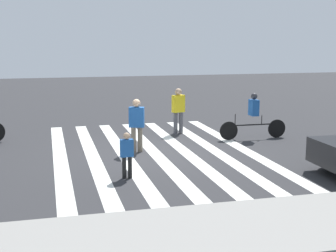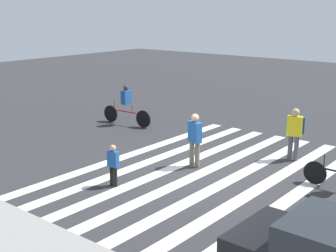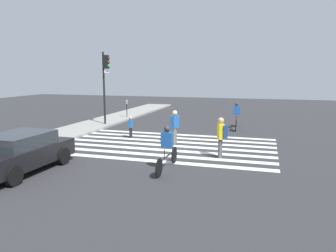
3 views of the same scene
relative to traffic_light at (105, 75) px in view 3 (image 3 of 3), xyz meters
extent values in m
plane|color=#2D2D30|center=(-4.37, -5.40, -3.29)|extent=(60.00, 60.00, 0.00)
cube|color=gray|center=(-4.37, 0.85, -3.22)|extent=(36.00, 2.50, 0.14)
cube|color=silver|center=(-7.17, -5.40, -3.29)|extent=(0.40, 10.00, 0.01)
cube|color=silver|center=(-6.24, -5.40, -3.29)|extent=(0.40, 10.00, 0.01)
cube|color=silver|center=(-5.31, -5.40, -3.29)|extent=(0.40, 10.00, 0.01)
cube|color=silver|center=(-4.37, -5.40, -3.29)|extent=(0.40, 10.00, 0.01)
cube|color=silver|center=(-3.44, -5.40, -3.29)|extent=(0.40, 10.00, 0.01)
cube|color=silver|center=(-2.51, -5.40, -3.29)|extent=(0.40, 10.00, 0.01)
cube|color=silver|center=(-1.58, -5.40, -3.29)|extent=(0.40, 10.00, 0.01)
cylinder|color=black|center=(0.00, 0.13, -0.94)|extent=(0.12, 0.12, 4.71)
cube|color=black|center=(0.00, -0.08, 0.79)|extent=(0.32, 0.26, 0.84)
cube|color=silver|center=(0.00, -0.08, 0.19)|extent=(0.60, 0.02, 0.16)
sphere|color=#590F0F|center=(0.00, -0.24, 1.02)|extent=(0.15, 0.15, 0.15)
sphere|color=#59470F|center=(0.00, -0.24, 0.79)|extent=(0.15, 0.15, 0.15)
sphere|color=#26D83F|center=(0.00, -0.24, 0.56)|extent=(0.15, 0.15, 0.15)
cylinder|color=black|center=(3.31, 0.04, -2.73)|extent=(0.06, 0.06, 1.13)
cylinder|color=gray|center=(3.31, 0.04, -2.05)|extent=(0.15, 0.15, 0.22)
sphere|color=gray|center=(3.31, 0.04, -1.94)|extent=(0.14, 0.14, 0.14)
cylinder|color=#4C4C51|center=(-5.99, -8.11, -2.90)|extent=(0.15, 0.15, 0.79)
cylinder|color=#4C4C51|center=(-5.79, -8.11, -2.90)|extent=(0.15, 0.15, 0.79)
cube|color=yellow|center=(-5.89, -8.11, -2.20)|extent=(0.50, 0.35, 0.62)
sphere|color=tan|center=(-5.89, -8.11, -1.76)|extent=(0.25, 0.25, 0.25)
cube|color=navy|center=(-5.95, -8.29, -2.20)|extent=(0.38, 0.27, 0.52)
cylinder|color=black|center=(-3.20, -3.00, -3.02)|extent=(0.10, 0.10, 0.55)
cylinder|color=black|center=(-3.06, -3.00, -3.02)|extent=(0.10, 0.10, 0.55)
cube|color=#1E5199|center=(-3.13, -3.00, -2.53)|extent=(0.33, 0.17, 0.43)
sphere|color=tan|center=(-3.13, -3.00, -2.23)|extent=(0.17, 0.17, 0.17)
cylinder|color=#6B6051|center=(-3.98, -5.64, -2.91)|extent=(0.15, 0.15, 0.77)
cylinder|color=#6B6051|center=(-3.78, -5.64, -2.91)|extent=(0.15, 0.15, 0.77)
cube|color=#1E5199|center=(-3.88, -5.64, -2.21)|extent=(0.49, 0.34, 0.61)
sphere|color=tan|center=(-3.88, -5.64, -1.79)|extent=(0.24, 0.24, 0.24)
cylinder|color=black|center=(-7.24, -6.54, -2.97)|extent=(0.64, 0.05, 0.64)
cylinder|color=black|center=(-9.02, -6.52, -2.97)|extent=(0.64, 0.05, 0.64)
cube|color=black|center=(-8.13, -6.53, -2.80)|extent=(1.52, 0.06, 0.04)
cylinder|color=black|center=(-8.44, -6.53, -2.64)|extent=(0.03, 0.03, 0.32)
cylinder|color=black|center=(-7.46, -6.54, -2.60)|extent=(0.03, 0.03, 0.40)
cube|color=#1E5199|center=(-8.13, -6.53, -2.20)|extent=(0.25, 0.40, 0.55)
sphere|color=#333338|center=(-8.13, -6.53, -1.81)|extent=(0.22, 0.22, 0.22)
cylinder|color=black|center=(2.19, -8.06, -2.95)|extent=(0.70, 0.09, 0.70)
cylinder|color=black|center=(0.47, -8.18, -2.95)|extent=(0.70, 0.09, 0.70)
cube|color=maroon|center=(1.33, -8.12, -2.75)|extent=(1.46, 0.14, 0.04)
cylinder|color=maroon|center=(1.03, -8.14, -2.59)|extent=(0.03, 0.03, 0.32)
cylinder|color=maroon|center=(1.98, -8.07, -2.55)|extent=(0.03, 0.03, 0.40)
cube|color=#1E5199|center=(1.33, -8.12, -2.16)|extent=(0.27, 0.42, 0.55)
sphere|color=#333338|center=(1.33, -8.12, -1.76)|extent=(0.22, 0.22, 0.22)
cube|color=black|center=(-9.83, -1.71, -2.72)|extent=(4.07, 1.80, 0.63)
cube|color=#23282D|center=(-9.83, -1.71, -2.17)|extent=(2.25, 1.63, 0.48)
cylinder|color=black|center=(-8.56, -0.89, -2.97)|extent=(0.64, 0.21, 0.64)
cylinder|color=black|center=(-8.59, -2.58, -2.97)|extent=(0.64, 0.21, 0.64)
cylinder|color=black|center=(-11.09, -2.53, -2.97)|extent=(0.64, 0.21, 0.64)
camera|label=1|loc=(-1.31, 8.07, 0.09)|focal=50.00mm
camera|label=2|loc=(-11.67, 5.19, 1.35)|focal=50.00mm
camera|label=3|loc=(-18.93, -9.79, 0.15)|focal=35.00mm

